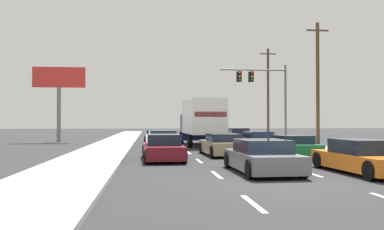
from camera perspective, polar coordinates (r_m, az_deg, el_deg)
The scene contains 18 objects.
ground_plane at distance 37.61m, azimuth 0.16°, elevation -3.74°, with size 140.00×140.00×0.00m, color #2B2B2D.
sidewalk_right at distance 34.17m, azimuth 12.58°, elevation -3.89°, with size 3.16×80.00×0.14m, color #9E9E99.
sidewalk_left at distance 32.51m, azimuth -10.96°, elevation -4.05°, with size 3.16×80.00×0.14m, color #9E9E99.
lane_markings at distance 31.88m, azimuth 1.28°, elevation -4.24°, with size 3.54×57.00×0.01m.
car_blue at distance 35.11m, azimuth -5.10°, elevation -3.10°, with size 2.04×4.11×1.11m.
car_white at distance 26.86m, azimuth -4.19°, elevation -3.62°, with size 2.14×4.55×1.27m.
car_maroon at distance 19.71m, azimuth -4.10°, elevation -4.66°, with size 2.03×4.70×1.25m.
box_truck at distance 31.25m, azimuth 1.30°, elevation -0.65°, with size 2.82×8.41×3.47m.
car_tan at distance 22.41m, azimuth 4.29°, elevation -4.24°, with size 2.11×4.43×1.19m.
car_gray at distance 15.11m, azimuth 9.76°, elevation -5.83°, with size 2.11×4.37×1.20m.
car_black at distance 34.94m, azimuth 6.38°, elevation -2.99°, with size 1.94×4.40×1.29m.
car_silver at distance 27.84m, azimuth 9.22°, elevation -3.60°, with size 1.95×4.60×1.19m.
car_green at distance 22.09m, azimuth 13.65°, elevation -4.33°, with size 2.08×4.26×1.14m.
car_orange at distance 15.96m, azimuth 22.62°, elevation -5.55°, with size 2.01×4.72×1.21m.
traffic_signal_mast at distance 39.13m, azimuth 9.41°, elevation 4.24°, with size 6.38×0.69×7.24m.
utility_pole_mid at distance 33.93m, azimuth 17.16°, elevation 4.43°, with size 1.80×0.28×9.70m.
utility_pole_far at distance 47.20m, azimuth 10.58°, elevation 3.19°, with size 1.80×0.28×10.15m.
roadside_billboard at distance 38.67m, azimuth -18.09°, elevation 3.68°, with size 4.65×0.36×6.76m.
Camera 1 is at (-4.05, -12.34, 1.86)m, focal length 38.17 mm.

